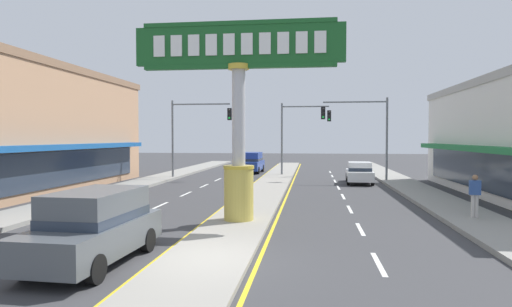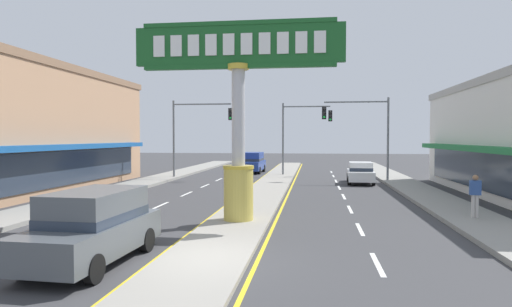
# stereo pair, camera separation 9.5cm
# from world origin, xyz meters

# --- Properties ---
(ground_plane) EXTENTS (160.00, 160.00, 0.00)m
(ground_plane) POSITION_xyz_m (0.00, 0.00, 0.00)
(ground_plane) COLOR #3A3A3D
(median_strip) EXTENTS (2.39, 52.00, 0.14)m
(median_strip) POSITION_xyz_m (0.00, 18.00, 0.07)
(median_strip) COLOR gray
(median_strip) RESTS_ON ground
(sidewalk_left) EXTENTS (2.52, 60.00, 0.18)m
(sidewalk_left) POSITION_xyz_m (-9.05, 16.00, 0.09)
(sidewalk_left) COLOR gray
(sidewalk_left) RESTS_ON ground
(sidewalk_right) EXTENTS (2.52, 60.00, 0.18)m
(sidewalk_right) POSITION_xyz_m (9.05, 16.00, 0.09)
(sidewalk_right) COLOR gray
(sidewalk_right) RESTS_ON ground
(lane_markings) EXTENTS (9.13, 52.00, 0.01)m
(lane_markings) POSITION_xyz_m (-0.00, 16.65, 0.00)
(lane_markings) COLOR silver
(lane_markings) RESTS_ON ground
(district_sign) EXTENTS (7.97, 1.18, 7.51)m
(district_sign) POSITION_xyz_m (0.00, 5.30, 4.41)
(district_sign) COLOR gold
(district_sign) RESTS_ON median_strip
(storefront_left) EXTENTS (8.71, 22.68, 7.67)m
(storefront_left) POSITION_xyz_m (-15.37, 12.87, 3.83)
(storefront_left) COLOR tan
(storefront_left) RESTS_ON ground
(traffic_light_left_side) EXTENTS (4.86, 0.46, 6.20)m
(traffic_light_left_side) POSITION_xyz_m (-6.43, 22.61, 4.25)
(traffic_light_left_side) COLOR slate
(traffic_light_left_side) RESTS_ON ground
(traffic_light_right_side) EXTENTS (4.86, 0.46, 6.20)m
(traffic_light_right_side) POSITION_xyz_m (6.43, 21.93, 4.25)
(traffic_light_right_side) COLOR slate
(traffic_light_right_side) RESTS_ON ground
(traffic_light_median_far) EXTENTS (4.20, 0.46, 6.20)m
(traffic_light_median_far) POSITION_xyz_m (1.72, 26.33, 4.19)
(traffic_light_median_far) COLOR slate
(traffic_light_median_far) RESTS_ON ground
(suv_near_right_lane) EXTENTS (2.12, 4.68, 1.90)m
(suv_near_right_lane) POSITION_xyz_m (-2.84, -0.48, 0.98)
(suv_near_right_lane) COLOR #4C5156
(suv_near_right_lane) RESTS_ON ground
(suv_far_right_lane) EXTENTS (2.08, 4.66, 1.90)m
(suv_far_right_lane) POSITION_xyz_m (-2.84, 29.45, 0.98)
(suv_far_right_lane) COLOR navy
(suv_far_right_lane) RESTS_ON ground
(sedan_near_left_lane) EXTENTS (2.00, 4.38, 1.53)m
(sedan_near_left_lane) POSITION_xyz_m (6.14, 20.90, 0.79)
(sedan_near_left_lane) COLOR white
(sedan_near_left_lane) RESTS_ON ground
(pedestrian_near_kerb) EXTENTS (0.42, 0.27, 1.66)m
(pedestrian_near_kerb) POSITION_xyz_m (9.04, 6.73, 1.12)
(pedestrian_near_kerb) COLOR #B7B2AD
(pedestrian_near_kerb) RESTS_ON sidewalk_right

